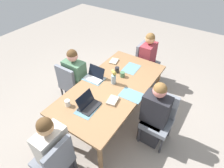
% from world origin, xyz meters
% --- Properties ---
extents(ground_plane, '(10.00, 10.00, 0.00)m').
position_xyz_m(ground_plane, '(0.00, 0.00, 0.00)').
color(ground_plane, gray).
extents(dining_table, '(2.12, 1.07, 0.76)m').
position_xyz_m(dining_table, '(0.00, 0.00, 0.69)').
color(dining_table, olive).
rests_on(dining_table, ground_plane).
extents(chair_far_left_near, '(0.44, 0.44, 0.90)m').
position_xyz_m(chair_far_left_near, '(-0.09, 0.89, 0.50)').
color(chair_far_left_near, slate).
rests_on(chair_far_left_near, ground_plane).
extents(person_far_left_near, '(0.36, 0.40, 1.19)m').
position_xyz_m(person_far_left_near, '(-0.01, 0.83, 0.53)').
color(person_far_left_near, '#2D2D33').
rests_on(person_far_left_near, ground_plane).
extents(chair_head_left_left_mid, '(0.44, 0.44, 0.90)m').
position_xyz_m(chair_head_left_left_mid, '(-1.37, -0.04, 0.50)').
color(chair_head_left_left_mid, slate).
rests_on(chair_head_left_left_mid, ground_plane).
extents(person_head_left_left_mid, '(0.40, 0.36, 1.19)m').
position_xyz_m(person_head_left_left_mid, '(-1.31, 0.04, 0.53)').
color(person_head_left_left_mid, '#2D2D33').
rests_on(person_head_left_left_mid, ground_plane).
extents(chair_near_left_far, '(0.44, 0.44, 0.90)m').
position_xyz_m(chair_near_left_far, '(0.05, -0.86, 0.50)').
color(chair_near_left_far, slate).
rests_on(chair_near_left_far, ground_plane).
extents(person_near_left_far, '(0.36, 0.40, 1.19)m').
position_xyz_m(person_near_left_far, '(-0.02, -0.80, 0.53)').
color(person_near_left_far, '#2D2D33').
rests_on(person_near_left_far, ground_plane).
extents(chair_head_right_right_near, '(0.44, 0.44, 0.90)m').
position_xyz_m(chair_head_right_right_near, '(1.40, 0.04, 0.50)').
color(chair_head_right_right_near, slate).
rests_on(chair_head_right_right_near, ground_plane).
extents(person_head_right_right_near, '(0.40, 0.36, 1.19)m').
position_xyz_m(person_head_right_right_near, '(1.34, -0.03, 0.53)').
color(person_head_right_right_near, '#2D2D33').
rests_on(person_head_right_right_near, ground_plane).
extents(flower_vase, '(0.09, 0.10, 0.28)m').
position_xyz_m(flower_vase, '(0.08, 0.02, 0.91)').
color(flower_vase, '#8EA8B7').
rests_on(flower_vase, dining_table).
extents(placemat_far_left_near, '(0.28, 0.37, 0.00)m').
position_xyz_m(placemat_far_left_near, '(-0.01, 0.38, 0.76)').
color(placemat_far_left_near, slate).
rests_on(placemat_far_left_near, dining_table).
extents(placemat_head_left_left_mid, '(0.38, 0.29, 0.00)m').
position_xyz_m(placemat_head_left_left_mid, '(-0.62, 0.02, 0.76)').
color(placemat_head_left_left_mid, slate).
rests_on(placemat_head_left_left_mid, dining_table).
extents(placemat_near_left_far, '(0.27, 0.37, 0.00)m').
position_xyz_m(placemat_near_left_far, '(-0.01, -0.38, 0.76)').
color(placemat_near_left_far, slate).
rests_on(placemat_near_left_far, dining_table).
extents(placemat_head_right_right_near, '(0.37, 0.27, 0.00)m').
position_xyz_m(placemat_head_right_right_near, '(0.63, -0.01, 0.76)').
color(placemat_head_right_right_near, slate).
rests_on(placemat_head_right_right_near, dining_table).
extents(laptop_far_left_near, '(0.22, 0.32, 0.20)m').
position_xyz_m(laptop_far_left_near, '(0.02, 0.37, 0.80)').
color(laptop_far_left_near, silver).
rests_on(laptop_far_left_near, dining_table).
extents(laptop_head_left_left_mid, '(0.32, 0.22, 0.20)m').
position_xyz_m(laptop_head_left_left_mid, '(-0.58, 0.04, 0.80)').
color(laptop_head_left_left_mid, black).
rests_on(laptop_head_left_left_mid, dining_table).
extents(coffee_mug_near_left, '(0.08, 0.08, 0.10)m').
position_xyz_m(coffee_mug_near_left, '(-0.73, 0.30, 0.81)').
color(coffee_mug_near_left, white).
rests_on(coffee_mug_near_left, dining_table).
extents(coffee_mug_near_right, '(0.09, 0.09, 0.09)m').
position_xyz_m(coffee_mug_near_right, '(0.33, -0.01, 0.80)').
color(coffee_mug_near_right, '#47704C').
rests_on(coffee_mug_near_right, dining_table).
extents(coffee_mug_centre_left, '(0.08, 0.08, 0.11)m').
position_xyz_m(coffee_mug_centre_left, '(0.38, 0.14, 0.81)').
color(coffee_mug_centre_left, '#232328').
rests_on(coffee_mug_centre_left, dining_table).
extents(book_red_cover, '(0.22, 0.17, 0.04)m').
position_xyz_m(book_red_cover, '(-0.29, -0.20, 0.77)').
color(book_red_cover, '#B2A38E').
rests_on(book_red_cover, dining_table).
extents(book_blue_cover, '(0.23, 0.18, 0.03)m').
position_xyz_m(book_blue_cover, '(0.65, 0.38, 0.77)').
color(book_blue_cover, '#B2A38E').
rests_on(book_blue_cover, dining_table).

